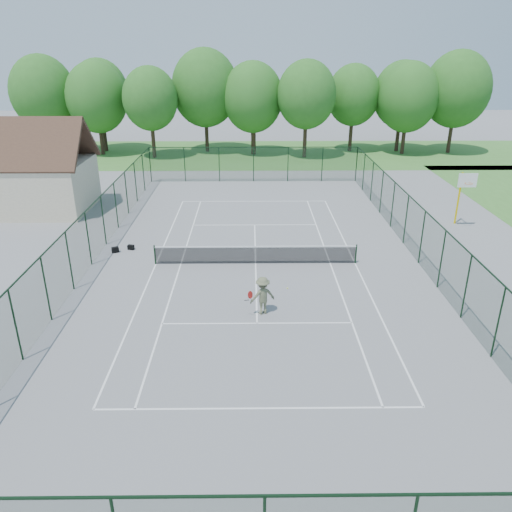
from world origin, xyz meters
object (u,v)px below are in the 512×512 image
object	(u,v)px
tennis_player	(263,296)
basketball_goal	(464,188)
tennis_net	(256,254)
sports_bag_a	(115,250)

from	to	relation	value
tennis_player	basketball_goal	bearing A→B (deg)	41.14
tennis_net	tennis_player	world-z (taller)	tennis_player
sports_bag_a	tennis_net	bearing A→B (deg)	-35.59
basketball_goal	sports_bag_a	size ratio (longest dim) A/B	9.10
tennis_net	sports_bag_a	world-z (taller)	tennis_net
sports_bag_a	tennis_player	bearing A→B (deg)	-64.47
basketball_goal	sports_bag_a	xyz separation A→B (m)	(-21.62, -4.37, -2.41)
tennis_net	tennis_player	xyz separation A→B (m)	(0.26, -5.50, 0.31)
tennis_net	basketball_goal	xyz separation A→B (m)	(13.49, 6.06, 1.99)
sports_bag_a	tennis_player	world-z (taller)	tennis_player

